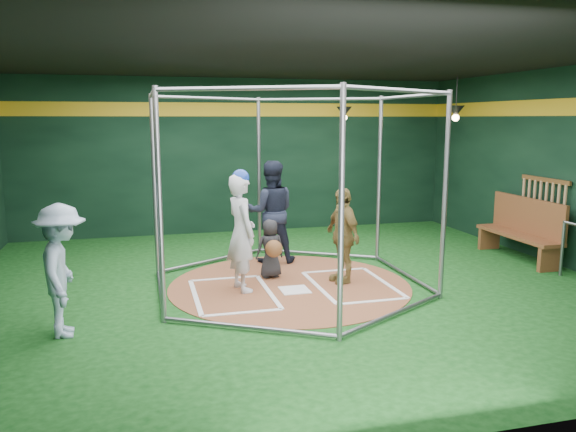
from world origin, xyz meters
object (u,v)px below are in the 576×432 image
object	(u,v)px
visitor_leopard	(342,235)
dugout_bench	(523,228)
umpire	(271,212)
batter_figure	(241,231)

from	to	relation	value
visitor_leopard	dugout_bench	distance (m)	3.82
visitor_leopard	umpire	world-z (taller)	umpire
visitor_leopard	umpire	size ratio (longest dim) A/B	0.82
umpire	dugout_bench	world-z (taller)	umpire
batter_figure	visitor_leopard	world-z (taller)	batter_figure
batter_figure	umpire	distance (m)	1.76
batter_figure	dugout_bench	distance (m)	5.45
visitor_leopard	umpire	xyz separation A→B (m)	(-0.82, 1.53, 0.17)
batter_figure	umpire	world-z (taller)	batter_figure
dugout_bench	batter_figure	bearing A→B (deg)	-173.68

